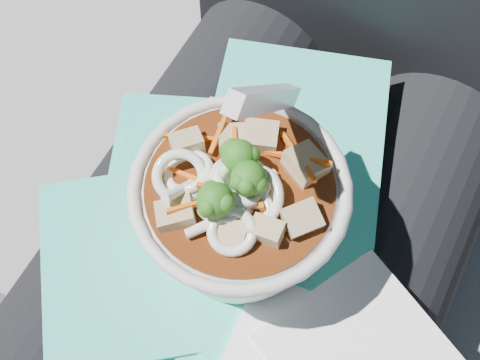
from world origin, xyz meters
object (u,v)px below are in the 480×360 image
at_px(lap, 244,279).
at_px(plastic_bag, 227,232).
at_px(udon_bowl, 240,207).
at_px(stone_ledge, 293,262).
at_px(person_body, 291,185).

distance_m(lap, plastic_bag, 0.08).
bearing_deg(plastic_bag, udon_bowl, -9.46).
xyz_separation_m(stone_ledge, plastic_bag, (-0.02, -0.15, 0.39)).
xyz_separation_m(lap, plastic_bag, (-0.02, 0.00, 0.08)).
relative_size(person_body, udon_bowl, 5.31).
distance_m(stone_ledge, plastic_bag, 0.42).
bearing_deg(person_body, lap, -90.00).
relative_size(lap, plastic_bag, 1.31).
distance_m(plastic_bag, udon_bowl, 0.06).
bearing_deg(udon_bowl, lap, -4.65).
relative_size(lap, person_body, 0.47).
bearing_deg(udon_bowl, plastic_bag, 170.54).
bearing_deg(person_body, plastic_bag, -100.12).
xyz_separation_m(person_body, plastic_bag, (-0.02, -0.09, 0.06)).
bearing_deg(person_body, udon_bowl, -92.68).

